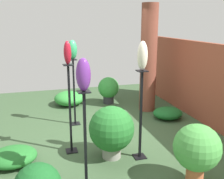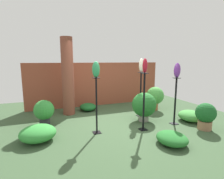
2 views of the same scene
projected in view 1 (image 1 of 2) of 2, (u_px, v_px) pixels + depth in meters
The scene contains 17 objects.
ground_plane at pixel (106, 137), 5.18m from camera, with size 8.00×8.00×0.00m, color #385133.
brick_wall_back at pixel (211, 85), 5.58m from camera, with size 5.60×0.12×1.78m, color brown.
brick_pillar at pixel (148, 59), 6.43m from camera, with size 0.40×0.40×2.63m, color brown.
pedestal_ivory at pixel (141, 119), 4.24m from camera, with size 0.20×0.20×1.48m.
pedestal_ruby at pixel (70, 113), 4.43m from camera, with size 0.20×0.20×1.54m.
pedestal_jade at pixel (74, 95), 5.65m from camera, with size 0.20×0.20×1.44m.
pedestal_violet at pixel (85, 145), 3.45m from camera, with size 0.20×0.20×1.38m.
art_vase_ivory at pixel (143, 56), 3.98m from camera, with size 0.16×0.16×0.45m, color beige.
art_vase_ruby at pixel (67, 53), 4.17m from camera, with size 0.13×0.12×0.38m, color maroon.
art_vase_jade at pixel (72, 50), 5.41m from camera, with size 0.19×0.19×0.40m, color #2D9356.
art_vase_violet at pixel (83, 75), 3.21m from camera, with size 0.18×0.19×0.42m, color #6B2D8C.
potted_plant_mid_right at pixel (197, 149), 3.57m from camera, with size 0.65×0.65×0.88m.
potted_plant_front_right at pixel (109, 89), 7.19m from camera, with size 0.57×0.57×0.73m.
potted_plant_near_pillar at pixel (112, 130), 4.29m from camera, with size 0.75×0.75×0.89m.
foliage_bed_east at pixel (13, 157), 4.16m from camera, with size 0.66×0.74×0.27m, color #236B28.
foliage_bed_west at pixel (168, 113), 6.12m from camera, with size 0.61×0.69×0.26m, color #195923.
foliage_bed_center at pixel (69, 98), 7.10m from camera, with size 0.83×0.80×0.37m, color #338C38.
Camera 1 is at (4.61, -1.21, 2.23)m, focal length 42.00 mm.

